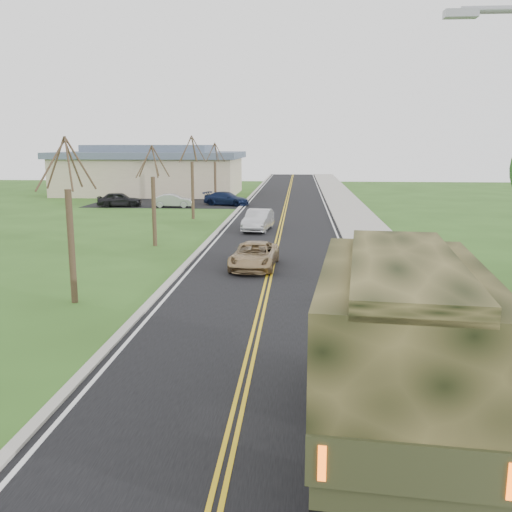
# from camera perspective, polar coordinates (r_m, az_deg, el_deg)

# --- Properties ---
(ground) EXTENTS (160.00, 160.00, 0.00)m
(ground) POSITION_cam_1_polar(r_m,az_deg,el_deg) (11.57, -2.81, -19.00)
(ground) COLOR #2E521B
(ground) RESTS_ON ground
(road) EXTENTS (8.00, 120.00, 0.01)m
(road) POSITION_cam_1_polar(r_m,az_deg,el_deg) (50.27, 2.87, 4.54)
(road) COLOR black
(road) RESTS_ON ground
(curb_right) EXTENTS (0.30, 120.00, 0.12)m
(curb_right) POSITION_cam_1_polar(r_m,az_deg,el_deg) (50.33, 7.61, 4.53)
(curb_right) COLOR #9E998E
(curb_right) RESTS_ON ground
(sidewalk_right) EXTENTS (3.20, 120.00, 0.10)m
(sidewalk_right) POSITION_cam_1_polar(r_m,az_deg,el_deg) (50.46, 9.60, 4.48)
(sidewalk_right) COLOR #9E998E
(sidewalk_right) RESTS_ON ground
(curb_left) EXTENTS (0.30, 120.00, 0.10)m
(curb_left) POSITION_cam_1_polar(r_m,az_deg,el_deg) (50.54, -1.86, 4.64)
(curb_left) COLOR #9E998E
(curb_left) RESTS_ON ground
(bare_tree_a) EXTENTS (1.93, 2.26, 6.08)m
(bare_tree_a) POSITION_cam_1_polar(r_m,az_deg,el_deg) (21.81, -18.06, 2.23)
(bare_tree_a) COLOR #38281C
(bare_tree_a) RESTS_ON ground
(bare_tree_b) EXTENTS (1.83, 2.14, 5.73)m
(bare_tree_b) POSITION_cam_1_polar(r_m,az_deg,el_deg) (33.15, -10.20, 5.23)
(bare_tree_b) COLOR #38281C
(bare_tree_b) RESTS_ON ground
(bare_tree_c) EXTENTS (2.04, 2.39, 6.42)m
(bare_tree_c) POSITION_cam_1_polar(r_m,az_deg,el_deg) (44.80, -6.37, 7.23)
(bare_tree_c) COLOR #38281C
(bare_tree_c) RESTS_ON ground
(bare_tree_d) EXTENTS (1.88, 2.20, 5.91)m
(bare_tree_d) POSITION_cam_1_polar(r_m,az_deg,el_deg) (56.62, -4.11, 7.86)
(bare_tree_d) COLOR #38281C
(bare_tree_d) RESTS_ON ground
(commercial_building) EXTENTS (25.50, 21.50, 5.65)m
(commercial_building) POSITION_cam_1_polar(r_m,az_deg,el_deg) (68.19, -10.43, 8.38)
(commercial_building) COLOR tan
(commercial_building) RESTS_ON ground
(military_truck) EXTENTS (3.50, 8.08, 3.92)m
(military_truck) POSITION_cam_1_polar(r_m,az_deg,el_deg) (11.14, 13.98, -7.86)
(military_truck) COLOR black
(military_truck) RESTS_ON ground
(suv_champagne) EXTENTS (2.28, 4.50, 1.22)m
(suv_champagne) POSITION_cam_1_polar(r_m,az_deg,el_deg) (26.93, -0.18, 0.05)
(suv_champagne) COLOR #957B54
(suv_champagne) RESTS_ON ground
(sedan_silver) EXTENTS (2.02, 4.48, 1.43)m
(sedan_silver) POSITION_cam_1_polar(r_m,az_deg,el_deg) (38.61, 0.22, 3.60)
(sedan_silver) COLOR #B5B6BB
(sedan_silver) RESTS_ON ground
(utility_box_near) EXTENTS (0.67, 0.59, 0.80)m
(utility_box_near) POSITION_cam_1_polar(r_m,az_deg,el_deg) (12.10, 23.46, -15.86)
(utility_box_near) COLOR #1B4D26
(utility_box_near) RESTS_ON sidewalk_right
(lot_car_dark) EXTENTS (4.27, 2.31, 1.38)m
(lot_car_dark) POSITION_cam_1_polar(r_m,az_deg,el_deg) (54.85, -13.50, 5.52)
(lot_car_dark) COLOR black
(lot_car_dark) RESTS_ON ground
(lot_car_silver) EXTENTS (3.82, 1.56, 1.23)m
(lot_car_silver) POSITION_cam_1_polar(r_m,az_deg,el_deg) (53.46, -8.30, 5.50)
(lot_car_silver) COLOR #AAA9AE
(lot_car_silver) RESTS_ON ground
(lot_car_navy) EXTENTS (4.76, 3.07, 1.28)m
(lot_car_navy) POSITION_cam_1_polar(r_m,az_deg,el_deg) (54.65, -2.96, 5.75)
(lot_car_navy) COLOR #0F1937
(lot_car_navy) RESTS_ON ground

